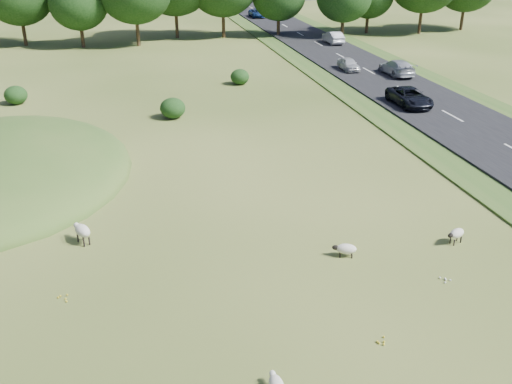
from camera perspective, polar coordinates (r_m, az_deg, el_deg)
ground at (r=43.51m, az=-7.28°, el=7.06°), size 160.00×160.00×0.00m
road at (r=58.03m, az=12.00°, el=11.23°), size 8.00×150.00×0.25m
shrubs at (r=48.83m, az=-11.38°, el=9.61°), size 21.11×11.24×1.57m
sheep_0 at (r=18.23m, az=2.03°, el=-18.67°), size 0.45×1.01×0.58m
sheep_1 at (r=26.88m, az=-17.01°, el=-3.70°), size 0.99×1.29×0.91m
sheep_2 at (r=25.08m, az=8.95°, el=-5.63°), size 1.11×0.73×0.61m
sheep_3 at (r=27.26m, az=19.40°, el=-3.94°), size 1.06×0.73×0.73m
car_0 at (r=74.89m, az=7.73°, el=15.08°), size 1.54×4.43×1.46m
car_1 at (r=107.87m, az=1.16°, el=18.03°), size 1.79×4.40×1.28m
car_2 at (r=98.83m, az=0.14°, el=17.47°), size 2.24×4.86×1.35m
car_3 at (r=59.69m, az=9.24°, el=12.53°), size 1.46×3.63×1.24m
car_4 at (r=47.83m, az=15.10°, el=9.18°), size 2.29×4.97×1.38m
car_5 at (r=58.44m, az=13.91°, el=12.01°), size 2.06×5.07×1.47m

